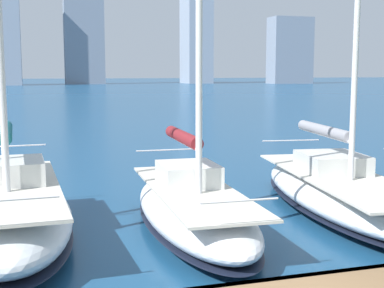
# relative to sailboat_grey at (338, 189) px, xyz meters

# --- Properties ---
(city_skyline) EXTENTS (171.58, 22.09, 49.28)m
(city_skyline) POSITION_rel_sailboat_grey_xyz_m (-6.33, -154.39, 18.88)
(city_skyline) COLOR gray
(city_skyline) RESTS_ON ground
(sailboat_grey) EXTENTS (4.00, 9.46, 11.74)m
(sailboat_grey) POSITION_rel_sailboat_grey_xyz_m (0.00, 0.00, 0.00)
(sailboat_grey) COLOR silver
(sailboat_grey) RESTS_ON ground
(sailboat_maroon) EXTENTS (2.60, 7.51, 13.03)m
(sailboat_maroon) POSITION_rel_sailboat_grey_xyz_m (4.68, 0.79, 0.08)
(sailboat_maroon) COLOR white
(sailboat_maroon) RESTS_ON ground
(sailboat_teal) EXTENTS (3.08, 7.80, 11.19)m
(sailboat_teal) POSITION_rel_sailboat_grey_xyz_m (9.07, 0.32, 0.14)
(sailboat_teal) COLOR silver
(sailboat_teal) RESTS_ON ground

